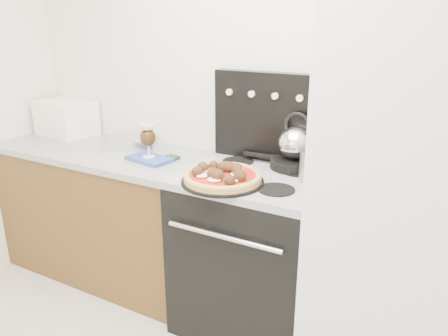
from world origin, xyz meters
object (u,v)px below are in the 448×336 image
Objects in this scene: stove_body at (253,255)px; oven_mitt at (149,159)px; base_cabinet at (108,215)px; stock_pot at (321,166)px; skillet at (295,163)px; toaster_oven at (66,118)px; beer_glass at (148,141)px; fridge at (396,196)px; pizza at (223,175)px; tea_kettle at (296,140)px; pizza_pan at (223,181)px.

oven_mitt is at bearing -177.15° from stove_body.
stock_pot is at bearing 1.85° from base_cabinet.
skillet is 1.29× the size of stock_pot.
base_cabinet is at bearing -11.13° from toaster_oven.
beer_glass is (0.00, 0.00, 0.11)m from oven_mitt.
fridge is 2.29m from toaster_oven.
base_cabinet is at bearing -171.69° from skillet.
fridge is at bearing 11.44° from pizza.
stove_body reaches higher than base_cabinet.
tea_kettle reaches higher than base_cabinet.
skillet is (0.14, 0.21, 0.50)m from stove_body.
toaster_oven is 1.82× the size of stock_pot.
oven_mitt is 0.87m from tea_kettle.
pizza_pan is 0.03m from pizza.
beer_glass is at bearing -7.77° from base_cabinet.
beer_glass is 0.61m from pizza_pan.
oven_mitt is (0.91, -0.21, -0.11)m from toaster_oven.
stock_pot is at bearing 165.65° from fridge.
pizza_pan is (0.58, -0.15, 0.02)m from oven_mitt.
pizza is at bearing -11.78° from base_cabinet.
fridge reaches higher than pizza.
skillet is at bearing 16.42° from beer_glass.
stock_pot reaches higher than pizza_pan.
toaster_oven is 1.72m from tea_kettle.
base_cabinet is at bearing 178.70° from stove_body.
fridge reaches higher than oven_mitt.
base_cabinet is 3.74× the size of toaster_oven.
pizza_pan is at bearing 0.00° from pizza.
base_cabinet is at bearing -169.68° from tea_kettle.
pizza is 0.49m from stock_pot.
oven_mitt is (-1.38, -0.01, -0.04)m from fridge.
fridge reaches higher than beer_glass.
fridge is 1.38m from oven_mitt.
toaster_oven is 0.94m from oven_mitt.
stock_pot is at bearing 5.98° from oven_mitt.
fridge is 8.73× the size of tea_kettle.
stove_body is at bearing 63.06° from pizza_pan.
fridge is at bearing -2.05° from stove_body.
fridge is 0.62m from tea_kettle.
stock_pot is at bearing -34.51° from tea_kettle.
tea_kettle is at bearing 0.00° from skillet.
skillet is at bearing 55.73° from stove_body.
base_cabinet is 0.65m from oven_mitt.
pizza is at bearing -14.66° from beer_glass.
base_cabinet is 1.54m from stock_pot.
skillet is (1.72, 0.03, -0.08)m from toaster_oven.
beer_glass is at bearing -174.02° from stock_pot.
toaster_oven is 1.53m from pizza_pan.
stock_pot reaches higher than pizza.
stove_body is 0.56m from pizza.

